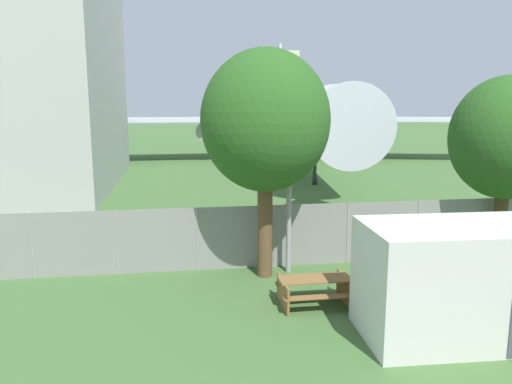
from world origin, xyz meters
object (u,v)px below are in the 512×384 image
object	(u,v)px
portable_cabin	(468,281)
picnic_bench_near_cabin	(315,288)
tree_near_hangar	(507,138)
airplane	(294,114)
tree_left_of_cabin	(265,122)

from	to	relation	value
portable_cabin	picnic_bench_near_cabin	bearing A→B (deg)	145.11
picnic_bench_near_cabin	tree_near_hangar	world-z (taller)	tree_near_hangar
airplane	tree_near_hangar	xyz separation A→B (m)	(0.46, -29.43, -0.06)
portable_cabin	tree_near_hangar	world-z (taller)	tree_near_hangar
tree_near_hangar	tree_left_of_cabin	xyz separation A→B (m)	(-8.31, -0.36, 0.62)
airplane	tree_left_of_cabin	distance (m)	30.81
picnic_bench_near_cabin	tree_left_of_cabin	xyz separation A→B (m)	(-0.95, 2.46, 4.38)
airplane	portable_cabin	xyz separation A→B (m)	(-3.88, -34.55, -2.95)
airplane	portable_cabin	bearing A→B (deg)	0.54
airplane	portable_cabin	world-z (taller)	airplane
portable_cabin	tree_near_hangar	xyz separation A→B (m)	(4.34, 5.12, 2.89)
tree_left_of_cabin	portable_cabin	bearing A→B (deg)	-50.14
portable_cabin	tree_left_of_cabin	distance (m)	7.12
tree_near_hangar	portable_cabin	bearing A→B (deg)	-130.30
tree_near_hangar	tree_left_of_cabin	world-z (taller)	tree_left_of_cabin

